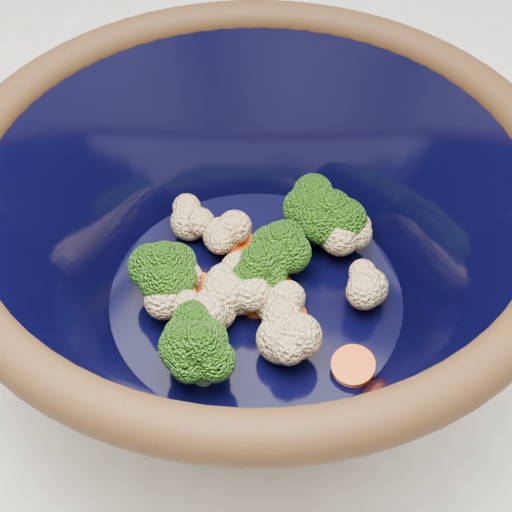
% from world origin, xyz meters
% --- Properties ---
extents(mixing_bowl, '(0.48, 0.48, 0.17)m').
position_xyz_m(mixing_bowl, '(-0.08, -0.04, 0.99)').
color(mixing_bowl, black).
rests_on(mixing_bowl, counter).
extents(vegetable_pile, '(0.18, 0.20, 0.06)m').
position_xyz_m(vegetable_pile, '(-0.08, -0.04, 0.96)').
color(vegetable_pile, '#608442').
rests_on(vegetable_pile, mixing_bowl).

